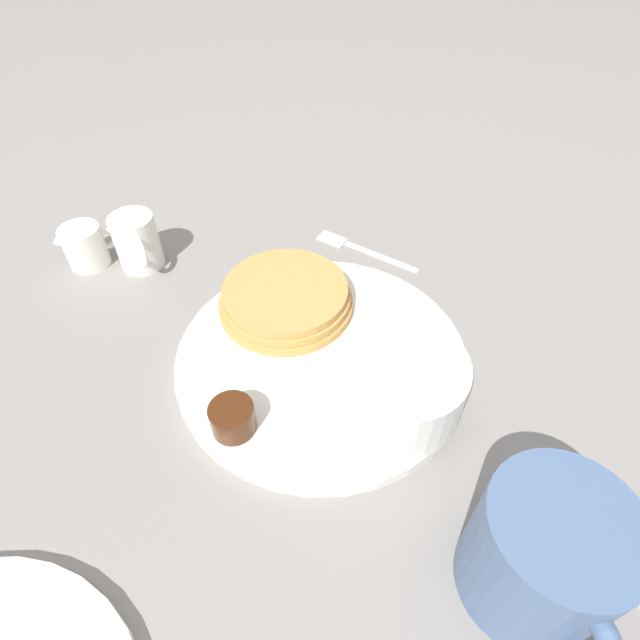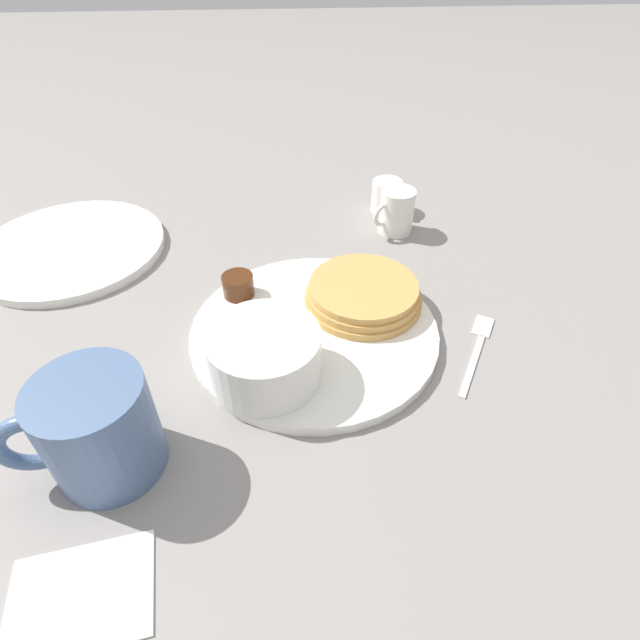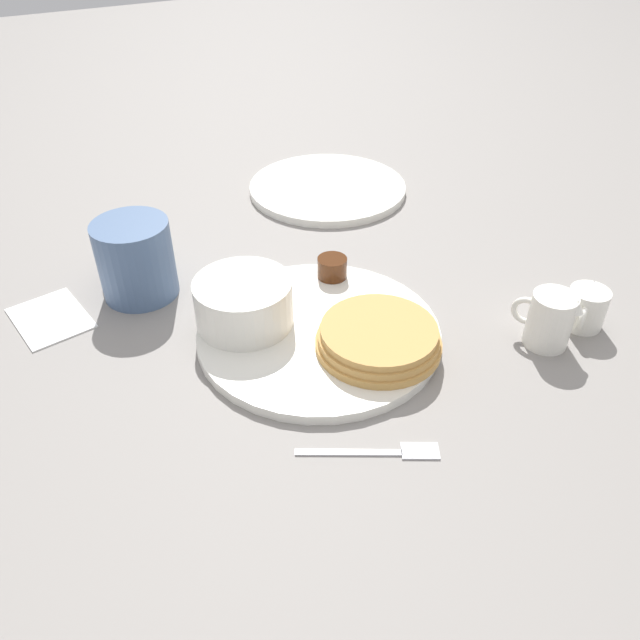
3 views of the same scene
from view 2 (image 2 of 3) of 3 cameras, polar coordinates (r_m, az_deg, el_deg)
The scene contains 12 objects.
ground_plane at distance 0.57m, azimuth -0.64°, elevation -1.78°, with size 4.00×4.00×0.00m, color gray.
plate at distance 0.56m, azimuth -0.65°, elevation -1.33°, with size 0.28×0.28×0.01m.
pancake_stack at distance 0.59m, azimuth 4.96°, elevation 3.03°, with size 0.14×0.14×0.03m.
bowl at distance 0.49m, azimuth -6.32°, elevation -3.92°, with size 0.11×0.11×0.05m.
syrup_cup at distance 0.61m, azimuth -9.33°, elevation 3.93°, with size 0.04×0.04×0.03m.
butter_ramekin at distance 0.50m, azimuth -8.95°, elevation -5.55°, with size 0.05×0.05×0.04m.
coffee_mug at distance 0.46m, azimuth -24.23°, elevation -11.32°, with size 0.13×0.09×0.10m.
creamer_pitcher_near at distance 0.74m, azimuth 8.71°, elevation 12.23°, with size 0.07×0.05×0.07m.
creamer_pitcher_far at distance 0.80m, azimuth 7.63°, elevation 13.89°, with size 0.05×0.06×0.05m.
fork at distance 0.58m, azimuth 17.69°, elevation -2.80°, with size 0.08×0.12×0.00m.
napkin at distance 0.44m, azimuth -25.72°, elevation -26.55°, with size 0.11×0.09×0.00m.
far_plate at distance 0.78m, azimuth -26.62°, elevation 7.38°, with size 0.25×0.25×0.01m.
Camera 2 is at (-0.02, -0.42, 0.39)m, focal length 28.00 mm.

